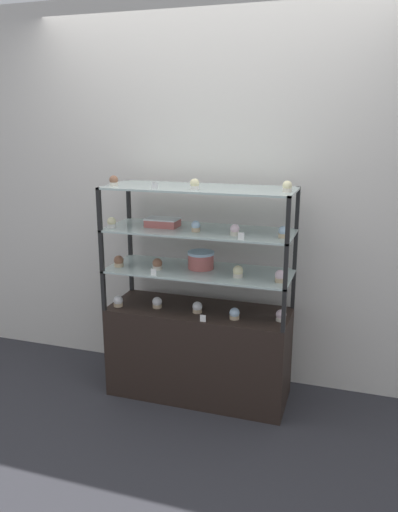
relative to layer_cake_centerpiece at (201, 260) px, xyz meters
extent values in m
plane|color=#2D2D33|center=(0.00, -0.04, -0.94)|extent=(20.00, 20.00, 0.00)
cube|color=silver|center=(0.00, 0.33, 0.36)|extent=(8.00, 0.05, 2.60)
cube|color=black|center=(0.00, -0.04, -0.63)|extent=(1.18, 0.44, 0.61)
cube|color=black|center=(-0.58, 0.17, -0.19)|extent=(0.02, 0.02, 0.27)
cube|color=black|center=(0.58, 0.17, -0.19)|extent=(0.02, 0.02, 0.27)
cube|color=black|center=(-0.58, -0.25, -0.19)|extent=(0.02, 0.02, 0.27)
cube|color=black|center=(0.58, -0.25, -0.19)|extent=(0.02, 0.02, 0.27)
cube|color=#B2C6C1|center=(0.00, -0.04, -0.06)|extent=(1.18, 0.44, 0.01)
cube|color=black|center=(-0.58, 0.17, 0.08)|extent=(0.02, 0.02, 0.27)
cube|color=black|center=(0.58, 0.17, 0.08)|extent=(0.02, 0.02, 0.27)
cube|color=black|center=(-0.58, -0.25, 0.08)|extent=(0.02, 0.02, 0.27)
cube|color=black|center=(0.58, -0.25, 0.08)|extent=(0.02, 0.02, 0.27)
cube|color=#B2C6C1|center=(0.00, -0.04, 0.20)|extent=(1.18, 0.44, 0.01)
cube|color=black|center=(-0.58, 0.17, 0.34)|extent=(0.02, 0.02, 0.27)
cube|color=black|center=(0.58, 0.17, 0.34)|extent=(0.02, 0.02, 0.27)
cube|color=black|center=(-0.58, -0.25, 0.34)|extent=(0.02, 0.02, 0.27)
cube|color=black|center=(0.58, -0.25, 0.34)|extent=(0.02, 0.02, 0.27)
cube|color=#B2C6C1|center=(0.00, -0.04, 0.47)|extent=(1.18, 0.44, 0.01)
cylinder|color=#C66660|center=(0.00, 0.00, -0.01)|extent=(0.17, 0.17, 0.09)
cylinder|color=silver|center=(0.00, 0.00, 0.05)|extent=(0.17, 0.17, 0.02)
cube|color=#C66660|center=(-0.25, -0.03, 0.23)|extent=(0.21, 0.13, 0.05)
cube|color=white|center=(-0.25, -0.03, 0.26)|extent=(0.21, 0.14, 0.01)
cylinder|color=#CCB28C|center=(-0.52, -0.16, -0.31)|extent=(0.06, 0.06, 0.02)
sphere|color=white|center=(-0.52, -0.16, -0.28)|extent=(0.06, 0.06, 0.06)
cylinder|color=#CCB28C|center=(-0.27, -0.10, -0.31)|extent=(0.06, 0.06, 0.02)
sphere|color=white|center=(-0.27, -0.10, -0.28)|extent=(0.06, 0.06, 0.06)
cylinder|color=#CCB28C|center=(0.01, -0.10, -0.31)|extent=(0.06, 0.06, 0.02)
sphere|color=white|center=(0.01, -0.10, -0.28)|extent=(0.06, 0.06, 0.06)
cylinder|color=#CCB28C|center=(0.26, -0.14, -0.31)|extent=(0.06, 0.06, 0.02)
sphere|color=silver|center=(0.26, -0.14, -0.28)|extent=(0.06, 0.06, 0.06)
cylinder|color=beige|center=(0.54, -0.08, -0.31)|extent=(0.06, 0.06, 0.02)
sphere|color=silver|center=(0.54, -0.08, -0.28)|extent=(0.06, 0.06, 0.06)
cube|color=white|center=(0.09, -0.24, -0.30)|extent=(0.04, 0.00, 0.04)
cylinder|color=#CCB28C|center=(-0.52, -0.12, -0.04)|extent=(0.06, 0.06, 0.03)
sphere|color=#8C5B42|center=(-0.52, -0.12, -0.01)|extent=(0.06, 0.06, 0.06)
cylinder|color=beige|center=(-0.26, -0.11, -0.04)|extent=(0.06, 0.06, 0.03)
sphere|color=#8C5B42|center=(-0.26, -0.11, -0.01)|extent=(0.06, 0.06, 0.06)
cylinder|color=beige|center=(0.27, -0.11, -0.04)|extent=(0.06, 0.06, 0.03)
sphere|color=#F4EAB2|center=(0.27, -0.11, -0.01)|extent=(0.06, 0.06, 0.06)
cylinder|color=#CCB28C|center=(0.53, -0.13, -0.04)|extent=(0.06, 0.06, 0.03)
sphere|color=silver|center=(0.53, -0.13, -0.01)|extent=(0.06, 0.06, 0.06)
cube|color=white|center=(-0.23, -0.24, -0.03)|extent=(0.04, 0.00, 0.04)
cylinder|color=white|center=(-0.54, -0.16, 0.22)|extent=(0.05, 0.05, 0.03)
sphere|color=#F4EAB2|center=(-0.54, -0.16, 0.25)|extent=(0.06, 0.06, 0.06)
cylinder|color=#CCB28C|center=(0.00, -0.10, 0.22)|extent=(0.05, 0.05, 0.03)
sphere|color=silver|center=(0.00, -0.10, 0.25)|extent=(0.06, 0.06, 0.06)
cylinder|color=beige|center=(0.26, -0.13, 0.22)|extent=(0.05, 0.05, 0.03)
sphere|color=silver|center=(0.26, -0.13, 0.25)|extent=(0.06, 0.06, 0.06)
cylinder|color=#CCB28C|center=(0.54, -0.11, 0.22)|extent=(0.05, 0.05, 0.03)
sphere|color=silver|center=(0.54, -0.11, 0.25)|extent=(0.06, 0.06, 0.06)
cube|color=white|center=(0.32, -0.24, 0.23)|extent=(0.04, 0.00, 0.04)
cylinder|color=beige|center=(-0.52, -0.14, 0.49)|extent=(0.05, 0.05, 0.02)
sphere|color=#8C5B42|center=(-0.52, -0.14, 0.51)|extent=(0.05, 0.05, 0.05)
cylinder|color=white|center=(0.01, -0.16, 0.49)|extent=(0.05, 0.05, 0.02)
sphere|color=#F4EAB2|center=(0.01, -0.16, 0.51)|extent=(0.05, 0.05, 0.05)
cylinder|color=beige|center=(0.55, -0.10, 0.49)|extent=(0.05, 0.05, 0.02)
sphere|color=#F4EAB2|center=(0.55, -0.10, 0.51)|extent=(0.05, 0.05, 0.05)
cube|color=white|center=(-0.21, -0.24, 0.50)|extent=(0.04, 0.00, 0.04)
camera|label=1|loc=(0.94, -2.95, 0.87)|focal=35.00mm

